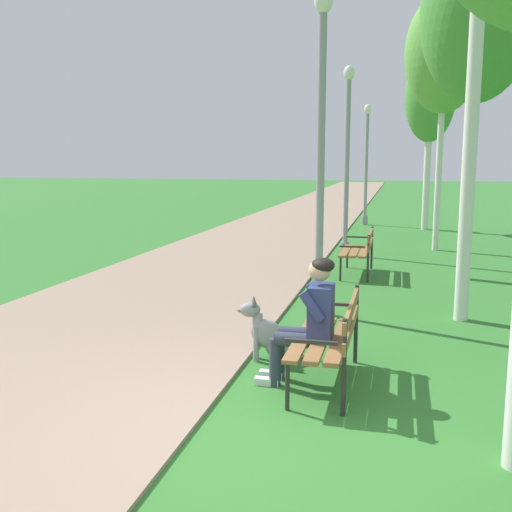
{
  "coord_description": "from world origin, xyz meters",
  "views": [
    {
      "loc": [
        1.17,
        -4.24,
        2.15
      ],
      "look_at": [
        -0.65,
        3.28,
        0.9
      ],
      "focal_mm": 41.85,
      "sensor_mm": 36.0,
      "label": 1
    }
  ],
  "objects_px": {
    "lamp_post_far": "(366,163)",
    "birch_tree_third": "(479,14)",
    "lamp_post_mid": "(347,159)",
    "birch_tree_fifth": "(430,98)",
    "birch_tree_fourth": "(444,54)",
    "lamp_post_near": "(321,152)",
    "dog_grey": "(272,336)",
    "park_bench_mid": "(360,248)",
    "park_bench_near": "(332,333)",
    "person_seated_on_near_bench": "(309,316)"
  },
  "relations": [
    {
      "from": "lamp_post_far",
      "to": "birch_tree_third",
      "type": "bearing_deg",
      "value": -75.39
    },
    {
      "from": "lamp_post_mid",
      "to": "birch_tree_fifth",
      "type": "xyz_separation_m",
      "value": [
        1.95,
        5.63,
        1.82
      ]
    },
    {
      "from": "birch_tree_fourth",
      "to": "birch_tree_fifth",
      "type": "distance_m",
      "value": 4.39
    },
    {
      "from": "lamp_post_near",
      "to": "dog_grey",
      "type": "bearing_deg",
      "value": -96.24
    },
    {
      "from": "birch_tree_fourth",
      "to": "lamp_post_far",
      "type": "bearing_deg",
      "value": 110.41
    },
    {
      "from": "lamp_post_near",
      "to": "lamp_post_mid",
      "type": "xyz_separation_m",
      "value": [
        -0.12,
        5.4,
        -0.08
      ]
    },
    {
      "from": "park_bench_mid",
      "to": "lamp_post_far",
      "type": "distance_m",
      "value": 9.11
    },
    {
      "from": "lamp_post_near",
      "to": "birch_tree_third",
      "type": "relative_size",
      "value": 0.7
    },
    {
      "from": "park_bench_near",
      "to": "person_seated_on_near_bench",
      "type": "distance_m",
      "value": 0.27
    },
    {
      "from": "park_bench_near",
      "to": "birch_tree_third",
      "type": "relative_size",
      "value": 0.24
    },
    {
      "from": "park_bench_near",
      "to": "park_bench_mid",
      "type": "xyz_separation_m",
      "value": [
        -0.11,
        5.72,
        0.0
      ]
    },
    {
      "from": "park_bench_near",
      "to": "lamp_post_far",
      "type": "xyz_separation_m",
      "value": [
        -0.56,
        14.68,
        1.53
      ]
    },
    {
      "from": "lamp_post_far",
      "to": "birch_tree_fourth",
      "type": "distance_m",
      "value": 6.26
    },
    {
      "from": "park_bench_mid",
      "to": "lamp_post_mid",
      "type": "distance_m",
      "value": 2.89
    },
    {
      "from": "lamp_post_mid",
      "to": "birch_tree_third",
      "type": "relative_size",
      "value": 0.68
    },
    {
      "from": "lamp_post_far",
      "to": "lamp_post_near",
      "type": "bearing_deg",
      "value": -89.65
    },
    {
      "from": "lamp_post_mid",
      "to": "lamp_post_far",
      "type": "distance_m",
      "value": 6.65
    },
    {
      "from": "birch_tree_third",
      "to": "birch_tree_fifth",
      "type": "xyz_separation_m",
      "value": [
        -0.42,
        7.89,
        -0.63
      ]
    },
    {
      "from": "dog_grey",
      "to": "birch_tree_third",
      "type": "bearing_deg",
      "value": 64.55
    },
    {
      "from": "park_bench_near",
      "to": "lamp_post_far",
      "type": "relative_size",
      "value": 0.38
    },
    {
      "from": "birch_tree_third",
      "to": "birch_tree_fourth",
      "type": "bearing_deg",
      "value": 95.23
    },
    {
      "from": "park_bench_near",
      "to": "birch_tree_fourth",
      "type": "bearing_deg",
      "value": 81.19
    },
    {
      "from": "birch_tree_fourth",
      "to": "lamp_post_near",
      "type": "bearing_deg",
      "value": -106.1
    },
    {
      "from": "lamp_post_mid",
      "to": "birch_tree_fifth",
      "type": "distance_m",
      "value": 6.23
    },
    {
      "from": "park_bench_near",
      "to": "birch_tree_third",
      "type": "bearing_deg",
      "value": 73.0
    },
    {
      "from": "park_bench_near",
      "to": "lamp_post_mid",
      "type": "height_order",
      "value": "lamp_post_mid"
    },
    {
      "from": "lamp_post_near",
      "to": "park_bench_mid",
      "type": "bearing_deg",
      "value": 83.1
    },
    {
      "from": "park_bench_near",
      "to": "birch_tree_fourth",
      "type": "height_order",
      "value": "birch_tree_fourth"
    },
    {
      "from": "lamp_post_near",
      "to": "birch_tree_fourth",
      "type": "distance_m",
      "value": 7.32
    },
    {
      "from": "person_seated_on_near_bench",
      "to": "park_bench_near",
      "type": "bearing_deg",
      "value": 16.24
    },
    {
      "from": "park_bench_mid",
      "to": "lamp_post_far",
      "type": "relative_size",
      "value": 0.38
    },
    {
      "from": "park_bench_near",
      "to": "birch_tree_fifth",
      "type": "bearing_deg",
      "value": 84.37
    },
    {
      "from": "park_bench_near",
      "to": "lamp_post_near",
      "type": "distance_m",
      "value": 3.2
    },
    {
      "from": "person_seated_on_near_bench",
      "to": "dog_grey",
      "type": "height_order",
      "value": "person_seated_on_near_bench"
    },
    {
      "from": "birch_tree_third",
      "to": "park_bench_near",
      "type": "bearing_deg",
      "value": -107.0
    },
    {
      "from": "park_bench_near",
      "to": "birch_tree_fifth",
      "type": "relative_size",
      "value": 0.28
    },
    {
      "from": "birch_tree_fifth",
      "to": "lamp_post_near",
      "type": "bearing_deg",
      "value": -99.42
    },
    {
      "from": "lamp_post_far",
      "to": "park_bench_mid",
      "type": "bearing_deg",
      "value": -87.16
    },
    {
      "from": "park_bench_mid",
      "to": "birch_tree_fifth",
      "type": "xyz_separation_m",
      "value": [
        1.46,
        7.95,
        3.47
      ]
    },
    {
      "from": "lamp_post_mid",
      "to": "birch_tree_third",
      "type": "distance_m",
      "value": 4.09
    },
    {
      "from": "birch_tree_third",
      "to": "lamp_post_mid",
      "type": "bearing_deg",
      "value": 136.37
    },
    {
      "from": "birch_tree_fifth",
      "to": "person_seated_on_near_bench",
      "type": "bearing_deg",
      "value": -96.46
    },
    {
      "from": "lamp_post_far",
      "to": "dog_grey",
      "type": "bearing_deg",
      "value": -90.62
    },
    {
      "from": "person_seated_on_near_bench",
      "to": "lamp_post_mid",
      "type": "bearing_deg",
      "value": 92.8
    },
    {
      "from": "park_bench_mid",
      "to": "lamp_post_near",
      "type": "bearing_deg",
      "value": -96.9
    },
    {
      "from": "park_bench_mid",
      "to": "birch_tree_third",
      "type": "xyz_separation_m",
      "value": [
        1.88,
        0.06,
        4.1
      ]
    },
    {
      "from": "lamp_post_near",
      "to": "lamp_post_mid",
      "type": "height_order",
      "value": "lamp_post_near"
    },
    {
      "from": "lamp_post_near",
      "to": "birch_tree_fifth",
      "type": "bearing_deg",
      "value": 80.58
    },
    {
      "from": "dog_grey",
      "to": "lamp_post_far",
      "type": "bearing_deg",
      "value": 89.38
    },
    {
      "from": "birch_tree_third",
      "to": "park_bench_mid",
      "type": "bearing_deg",
      "value": -178.11
    }
  ]
}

